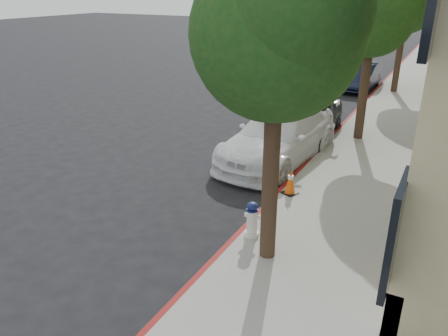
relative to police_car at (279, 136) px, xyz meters
The scene contains 10 objects.
ground 3.43m from the police_car, 109.18° to the right, with size 120.00×120.00×0.00m, color black.
sidewalk 7.31m from the police_car, 69.92° to the left, with size 3.20×50.00×0.15m, color gray.
curb_strip 6.94m from the police_car, 82.01° to the left, with size 0.12×50.00×0.15m, color maroon.
tree_near 6.52m from the police_car, 70.53° to the right, with size 2.92×2.82×5.62m.
tree_mid 4.78m from the police_car, 57.07° to the left, with size 2.77×2.64×5.43m.
police_car is the anchor object (origin of this frame).
parked_car_mid 2.43m from the police_car, 87.65° to the left, with size 1.80×4.48×1.53m, color black.
parked_car_far 11.29m from the police_car, 89.69° to the left, with size 1.41×4.04×1.33m, color black.
fire_hydrant 4.85m from the police_car, 75.05° to the right, with size 0.32×0.30×0.78m.
traffic_cone 2.72m from the police_car, 62.46° to the right, with size 0.43×0.43×0.64m.
Camera 1 is at (5.53, -8.70, 4.97)m, focal length 35.00 mm.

